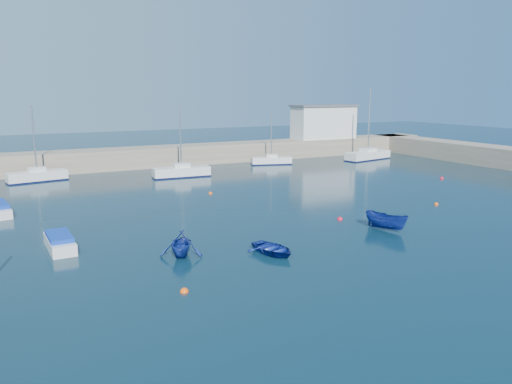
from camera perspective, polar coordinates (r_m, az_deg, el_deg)
name	(u,v)px	position (r m, az deg, el deg)	size (l,w,h in m)	color
ground	(351,281)	(27.39, 10.85, -10.01)	(220.00, 220.00, 0.00)	#0B2633
back_wall	(136,158)	(68.39, -13.52, 3.84)	(96.00, 4.50, 2.60)	gray
right_arm	(455,151)	(79.79, 21.83, 4.38)	(4.50, 32.00, 2.60)	gray
harbor_office	(324,123)	(80.52, 7.73, 7.86)	(10.00, 4.00, 5.00)	silver
sailboat_5	(37,176)	(61.15, -23.72, 1.71)	(6.52, 2.87, 8.41)	silver
sailboat_6	(181,172)	(59.64, -8.52, 2.33)	(6.80, 2.30, 8.86)	silver
sailboat_7	(271,160)	(69.39, 1.75, 3.64)	(5.76, 3.06, 7.38)	silver
sailboat_8	(368,155)	(76.10, 12.65, 4.15)	(8.26, 3.82, 10.40)	silver
motorboat_1	(60,242)	(34.40, -21.52, -5.34)	(1.62, 4.18, 1.01)	silver
dinghy_center	(273,249)	(31.14, 1.95, -6.51)	(2.31, 3.23, 0.67)	navy
dinghy_left	(181,244)	(30.97, -8.54, -5.85)	(2.59, 3.00, 1.58)	navy
dinghy_right	(386,221)	(37.53, 14.67, -3.25)	(1.29, 3.42, 1.32)	navy
buoy_0	(184,292)	(25.85, -8.20, -11.25)	(0.46, 0.46, 0.46)	#F6520C
buoy_1	(340,220)	(39.95, 9.56, -3.13)	(0.45, 0.45, 0.45)	red
buoy_2	(436,205)	(47.41, 19.90, -1.36)	(0.40, 0.40, 0.40)	#F6520C
buoy_3	(211,194)	(49.56, -5.22, -0.19)	(0.40, 0.40, 0.40)	#F6520C
buoy_4	(442,179)	(61.83, 20.46, 1.44)	(0.45, 0.45, 0.45)	red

